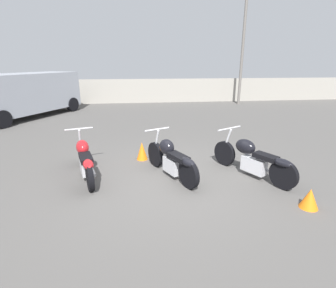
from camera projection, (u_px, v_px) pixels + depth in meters
name	position (u px, v px, depth m)	size (l,w,h in m)	color
ground_plane	(171.00, 180.00, 5.71)	(60.00, 60.00, 0.00)	#514F4C
fence_back	(147.00, 91.00, 16.20)	(40.00, 0.04, 1.45)	#9E998E
light_pole_left	(244.00, 37.00, 14.85)	(0.70, 0.35, 6.33)	slate
motorcycle_slot_0	(85.00, 160.00, 5.74)	(0.85, 2.02, 0.96)	black
motorcycle_slot_1	(172.00, 159.00, 5.75)	(1.00, 1.84, 0.97)	black
motorcycle_slot_2	(253.00, 159.00, 5.77)	(1.22, 1.97, 0.97)	black
parked_van	(26.00, 93.00, 11.84)	(4.01, 5.37, 1.96)	#999EA8
traffic_cone_near	(142.00, 151.00, 6.83)	(0.29, 0.29, 0.46)	orange
traffic_cone_far	(310.00, 198.00, 4.56)	(0.32, 0.32, 0.36)	orange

